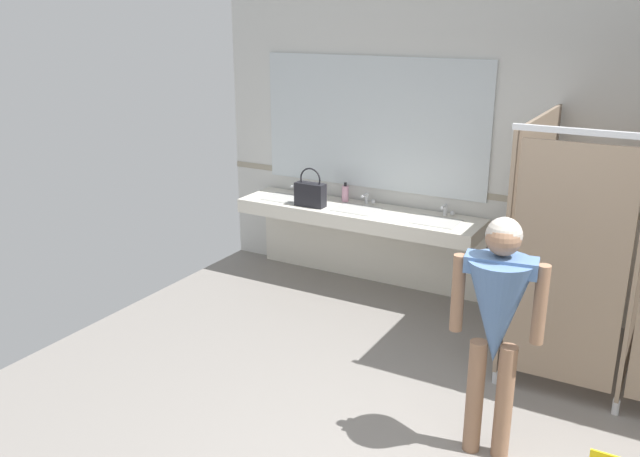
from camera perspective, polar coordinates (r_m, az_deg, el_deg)
name	(u,v)px	position (r m, az deg, el deg)	size (l,w,h in m)	color
wall_back	(589,157)	(6.30, 21.91, 5.63)	(7.48, 0.12, 2.99)	silver
wall_back_tile_band	(582,209)	(6.34, 21.36, 1.59)	(7.48, 0.01, 0.06)	#9E937F
vanity_counter	(361,227)	(6.82, 3.51, 0.14)	(2.51, 0.60, 0.95)	silver
mirror_panel	(373,124)	(6.78, 4.49, 8.89)	(2.41, 0.02, 1.31)	silver
person_standing	(497,312)	(4.18, 14.83, -6.86)	(0.55, 0.46, 1.58)	#8C664C
handbag	(310,193)	(6.73, -0.83, 3.01)	(0.31, 0.12, 0.40)	black
soap_dispenser	(345,193)	(6.91, 2.16, 3.01)	(0.07, 0.07, 0.20)	#D899B2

